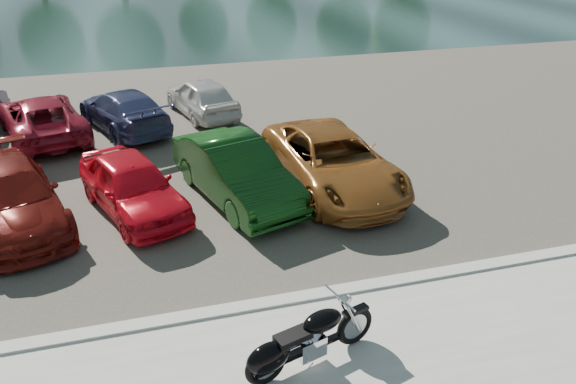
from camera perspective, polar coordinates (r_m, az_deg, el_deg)
name	(u,v)px	position (r m, az deg, el deg)	size (l,w,h in m)	color
ground	(378,372)	(9.24, 9.12, -17.63)	(200.00, 200.00, 0.00)	#595447
kerb	(334,293)	(10.59, 4.73, -10.19)	(60.00, 0.30, 0.14)	#ADABA3
parking_lot	(240,131)	(18.33, -4.90, 6.17)	(60.00, 18.00, 0.04)	#48413A
river	(167,4)	(46.45, -12.23, 18.16)	(120.00, 40.00, 0.00)	#182C29
motorcycle	(300,343)	(8.77, 1.22, -15.13)	(2.27, 0.99, 1.05)	black
car_3	(12,197)	(13.91, -26.28, -0.46)	(1.88, 4.62, 1.34)	#64130E
car_4	(132,185)	(13.51, -15.53, 0.66)	(1.58, 3.92, 1.34)	red
car_5	(236,171)	(13.64, -5.30, 2.14)	(1.55, 4.45, 1.47)	#113F12
car_6	(333,161)	(14.21, 4.58, 3.15)	(2.38, 5.17, 1.44)	#985A23
car_10	(42,118)	(19.06, -23.76, 6.94)	(2.17, 4.72, 1.31)	maroon
car_11	(124,110)	(18.96, -16.34, 8.00)	(1.80, 4.43, 1.28)	navy
car_12	(202,97)	(19.77, -8.77, 9.54)	(1.54, 3.84, 1.31)	silver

